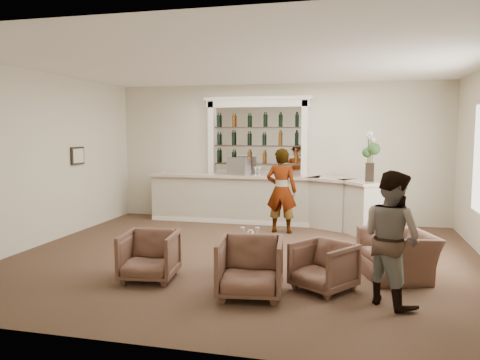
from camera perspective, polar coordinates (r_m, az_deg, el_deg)
name	(u,v)px	position (r m, az deg, el deg)	size (l,w,h in m)	color
ground	(245,257)	(8.20, 0.56, -9.41)	(8.00, 8.00, 0.00)	brown
room_shell	(262,122)	(8.57, 2.74, 7.06)	(8.04, 7.02, 3.32)	beige
bar_counter	(267,200)	(10.99, 3.32, -2.41)	(5.72, 1.80, 1.14)	beige
back_bar_alcove	(257,137)	(11.35, 2.06, 5.25)	(2.64, 0.25, 3.00)	white
cocktail_table	(250,258)	(7.25, 1.19, -9.43)	(0.70, 0.70, 0.50)	brown
sommelier	(281,191)	(10.03, 5.08, -1.30)	(0.66, 0.44, 1.82)	gray
guest	(391,238)	(6.19, 17.97, -6.73)	(0.82, 0.64, 1.70)	gray
armchair_left	(149,256)	(7.06, -10.98, -9.05)	(0.77, 0.79, 0.72)	brown
armchair_center	(250,267)	(6.26, 1.26, -10.60)	(0.83, 0.86, 0.78)	brown
armchair_right	(323,266)	(6.60, 10.13, -10.32)	(0.72, 0.74, 0.67)	brown
armchair_far	(398,255)	(7.41, 18.66, -8.66)	(1.06, 0.92, 0.69)	brown
espresso_machine	(239,166)	(11.07, -0.13, 1.68)	(0.47, 0.39, 0.41)	#A9A9AE
flower_vase	(370,154)	(10.03, 15.58, 3.11)	(0.27, 0.27, 1.02)	black
wine_glass_bar_left	(256,171)	(10.90, 1.90, 1.08)	(0.07, 0.07, 0.21)	white
wine_glass_bar_right	(259,171)	(11.00, 2.37, 1.12)	(0.07, 0.07, 0.21)	white
wine_glass_tbl_a	(243,234)	(7.22, 0.32, -6.59)	(0.07, 0.07, 0.21)	white
wine_glass_tbl_b	(257,234)	(7.22, 2.12, -6.59)	(0.07, 0.07, 0.21)	white
wine_glass_tbl_c	(250,237)	(7.03, 1.29, -6.93)	(0.07, 0.07, 0.21)	white
napkin_holder	(250,236)	(7.31, 1.28, -6.79)	(0.08, 0.08, 0.12)	white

